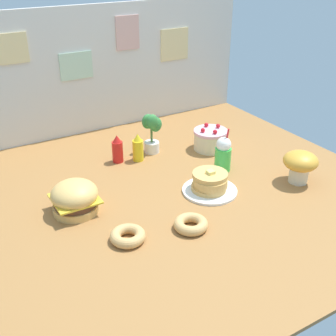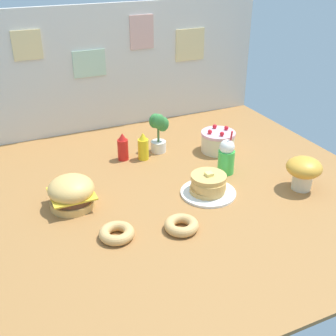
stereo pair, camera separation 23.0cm
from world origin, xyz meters
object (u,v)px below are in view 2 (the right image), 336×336
Objects in this scene: layer_cake at (218,141)px; donut_pink_glaze at (117,233)px; potted_plant at (159,131)px; burger at (72,193)px; cream_soda_cup at (226,157)px; mushroom_stool at (304,170)px; pancake_stack at (208,186)px; donut_chocolate at (181,225)px; ketchup_bottle at (123,147)px; mustard_bottle at (143,147)px.

layer_cake is 1.34× the size of donut_pink_glaze.
burger is at bearing -147.96° from potted_plant.
cream_soda_cup is 0.46m from mushroom_stool.
burger is at bearing 165.22° from pancake_stack.
cream_soda_cup is 1.61× the size of donut_chocolate.
donut_chocolate is at bearing -45.10° from burger.
cream_soda_cup reaches higher than donut_pink_glaze.
mushroom_stool is at bearing 0.11° from donut_pink_glaze.
layer_cake is at bearing 54.31° from pancake_stack.
pancake_stack is at bearing 40.44° from donut_chocolate.
cream_soda_cup is (0.22, 0.18, 0.06)m from pancake_stack.
donut_chocolate is 0.82m from mushroom_stool.
mushroom_stool is (0.18, -0.65, 0.05)m from layer_cake.
mushroom_stool is (1.25, -0.37, 0.04)m from burger.
pancake_stack is 1.11× the size of potted_plant.
mushroom_stool is at bearing -74.22° from layer_cake.
mushroom_stool is at bearing -55.65° from potted_plant.
ketchup_bottle is 0.87m from donut_chocolate.
ketchup_bottle is at bearing 68.47° from donut_pink_glaze.
burger is 1.43× the size of donut_pink_glaze.
mustard_bottle reaches higher than layer_cake.
donut_pink_glaze is (-0.83, -0.35, -0.08)m from cream_soda_cup.
potted_plant is at bearing 54.56° from donut_pink_glaze.
pancake_stack is (0.73, -0.19, -0.03)m from burger.
pancake_stack is at bearing -73.55° from mustard_bottle.
mushroom_stool is at bearing 5.20° from donut_chocolate.
mustard_bottle reaches higher than donut_pink_glaze.
potted_plant is (0.70, 0.44, 0.07)m from burger.
layer_cake is 0.41m from potted_plant.
layer_cake is at bearing -10.89° from mustard_bottle.
potted_plant reaches higher than pancake_stack.
donut_chocolate is (-0.63, -0.72, -0.04)m from layer_cake.
pancake_stack is at bearing -14.78° from burger.
burger is 0.39m from donut_pink_glaze.
potted_plant reaches higher than mustard_bottle.
cream_soda_cup reaches higher than donut_chocolate.
donut_pink_glaze is at bearing -125.44° from potted_plant.
potted_plant is at bearing 73.44° from donut_chocolate.
cream_soda_cup is 0.98× the size of potted_plant.
mushroom_stool is (1.13, 0.00, 0.09)m from donut_pink_glaze.
mustard_bottle reaches higher than pancake_stack.
cream_soda_cup is at bearing 38.48° from pancake_stack.
cream_soda_cup is at bearing -60.79° from potted_plant.
burger is at bearing -165.39° from layer_cake.
donut_pink_glaze is 1.00× the size of donut_chocolate.
donut_pink_glaze is at bearing -145.52° from layer_cake.
potted_plant is (-0.25, 0.45, 0.04)m from cream_soda_cup.
donut_chocolate is at bearing -89.99° from ketchup_bottle.
cream_soda_cup reaches higher than burger.
cream_soda_cup is at bearing 130.14° from mushroom_stool.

